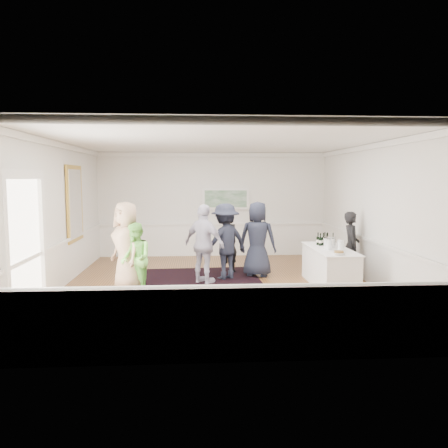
{
  "coord_description": "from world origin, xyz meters",
  "views": [
    {
      "loc": [
        -0.49,
        -9.49,
        2.41
      ],
      "look_at": [
        0.11,
        0.2,
        1.39
      ],
      "focal_mm": 35.0,
      "sensor_mm": 36.0,
      "label": 1
    }
  ],
  "objects": [
    {
      "name": "nut_bowl",
      "position": [
        2.41,
        -0.85,
        0.89
      ],
      "size": [
        0.25,
        0.25,
        0.08
      ],
      "color": "white",
      "rests_on": "serving_table"
    },
    {
      "name": "guest_dark_a",
      "position": [
        0.18,
        0.81,
        0.91
      ],
      "size": [
        1.35,
        1.16,
        1.82
      ],
      "primitive_type": "imported",
      "rotation": [
        0.0,
        0.0,
        3.66
      ],
      "color": "#1B1F2E",
      "rests_on": "floor"
    },
    {
      "name": "guest_dark_b",
      "position": [
        0.3,
        1.45,
        0.78
      ],
      "size": [
        0.68,
        0.62,
        1.57
      ],
      "primitive_type": "imported",
      "rotation": [
        0.0,
        0.0,
        3.71
      ],
      "color": "black",
      "rests_on": "floor"
    },
    {
      "name": "floor",
      "position": [
        0.0,
        0.0,
        0.0
      ],
      "size": [
        8.0,
        8.0,
        0.0
      ],
      "primitive_type": "plane",
      "color": "brown",
      "rests_on": "ground"
    },
    {
      "name": "guest_lilac",
      "position": [
        -0.33,
        0.38,
        0.91
      ],
      "size": [
        1.12,
        1.01,
        1.83
      ],
      "primitive_type": "imported",
      "rotation": [
        0.0,
        0.0,
        2.47
      ],
      "color": "silver",
      "rests_on": "floor"
    },
    {
      "name": "wine_bottles",
      "position": [
        2.49,
        0.42,
        1.01
      ],
      "size": [
        0.41,
        0.22,
        0.31
      ],
      "color": "black",
      "rests_on": "serving_table"
    },
    {
      "name": "landscape_painting",
      "position": [
        0.4,
        3.95,
        1.78
      ],
      "size": [
        1.44,
        0.06,
        0.66
      ],
      "color": "white",
      "rests_on": "wall_back"
    },
    {
      "name": "bartender",
      "position": [
        3.2,
        0.64,
        0.81
      ],
      "size": [
        0.51,
        0.66,
        1.62
      ],
      "primitive_type": "imported",
      "rotation": [
        0.0,
        0.0,
        1.36
      ],
      "color": "black",
      "rests_on": "floor"
    },
    {
      "name": "wall_back",
      "position": [
        0.0,
        4.0,
        1.6
      ],
      "size": [
        7.0,
        0.02,
        3.2
      ],
      "primitive_type": "cube",
      "color": "white",
      "rests_on": "floor"
    },
    {
      "name": "wainscoting",
      "position": [
        0.0,
        0.0,
        0.5
      ],
      "size": [
        7.0,
        8.0,
        1.0
      ],
      "primitive_type": null,
      "color": "white",
      "rests_on": "floor"
    },
    {
      "name": "mirror",
      "position": [
        -3.45,
        1.3,
        1.8
      ],
      "size": [
        0.05,
        1.25,
        1.85
      ],
      "color": "gold",
      "rests_on": "wall_left"
    },
    {
      "name": "ice_bucket",
      "position": [
        2.51,
        0.1,
        0.97
      ],
      "size": [
        0.26,
        0.26,
        0.25
      ],
      "primitive_type": "cylinder",
      "color": "silver",
      "rests_on": "serving_table"
    },
    {
      "name": "guest_navy",
      "position": [
        0.99,
        1.03,
        0.93
      ],
      "size": [
        1.04,
        0.82,
        1.85
      ],
      "primitive_type": "imported",
      "rotation": [
        0.0,
        0.0,
        2.85
      ],
      "color": "#1B1F2E",
      "rests_on": "floor"
    },
    {
      "name": "ceiling",
      "position": [
        0.0,
        0.0,
        3.2
      ],
      "size": [
        7.0,
        8.0,
        0.02
      ],
      "primitive_type": "cube",
      "color": "white",
      "rests_on": "wall_back"
    },
    {
      "name": "serving_table",
      "position": [
        2.48,
        -0.02,
        0.43
      ],
      "size": [
        0.81,
        2.11,
        0.85
      ],
      "color": "white",
      "rests_on": "floor"
    },
    {
      "name": "guest_green",
      "position": [
        -1.77,
        -0.45,
        0.75
      ],
      "size": [
        0.84,
        0.91,
        1.5
      ],
      "primitive_type": "imported",
      "rotation": [
        0.0,
        0.0,
        -1.1
      ],
      "color": "#78D455",
      "rests_on": "floor"
    },
    {
      "name": "guest_tan",
      "position": [
        -2.0,
        -0.15,
        0.96
      ],
      "size": [
        1.05,
        1.12,
        1.92
      ],
      "primitive_type": "imported",
      "rotation": [
        0.0,
        0.0,
        -0.94
      ],
      "color": "tan",
      "rests_on": "floor"
    },
    {
      "name": "wall_left",
      "position": [
        -3.5,
        0.0,
        1.6
      ],
      "size": [
        0.02,
        8.0,
        3.2
      ],
      "primitive_type": "cube",
      "color": "white",
      "rests_on": "floor"
    },
    {
      "name": "wall_front",
      "position": [
        0.0,
        -4.0,
        1.6
      ],
      "size": [
        7.0,
        0.02,
        3.2
      ],
      "primitive_type": "cube",
      "color": "white",
      "rests_on": "floor"
    },
    {
      "name": "wall_right",
      "position": [
        3.5,
        0.0,
        1.6
      ],
      "size": [
        0.02,
        8.0,
        3.2
      ],
      "primitive_type": "cube",
      "color": "white",
      "rests_on": "floor"
    },
    {
      "name": "juice_pitchers",
      "position": [
        2.48,
        -0.31,
        0.97
      ],
      "size": [
        0.38,
        0.53,
        0.24
      ],
      "color": "#70AF3E",
      "rests_on": "serving_table"
    },
    {
      "name": "area_rug",
      "position": [
        -0.45,
        0.12,
        0.01
      ],
      "size": [
        3.12,
        3.99,
        0.02
      ],
      "primitive_type": "cube",
      "rotation": [
        0.0,
        0.0,
        0.05
      ],
      "color": "black",
      "rests_on": "floor"
    },
    {
      "name": "doorway",
      "position": [
        -3.45,
        -1.9,
        1.42
      ],
      "size": [
        0.1,
        1.78,
        2.56
      ],
      "color": "white",
      "rests_on": "wall_left"
    }
  ]
}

